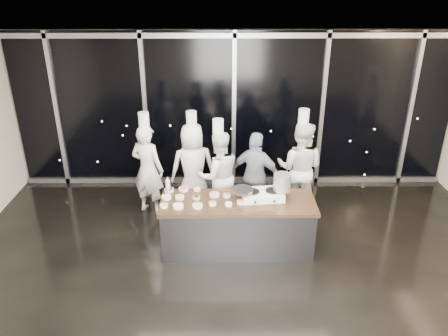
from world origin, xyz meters
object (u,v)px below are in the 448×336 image
Objects in this scene: chef_left at (193,167)px; chef_center at (218,175)px; stock_pot at (282,182)px; frying_pan at (242,190)px; chef_right at (300,168)px; stove at (262,195)px; demo_counter at (237,225)px; chef_far_left at (148,169)px; guest at (256,176)px.

chef_center is at bearing 134.99° from chef_left.
frying_pan is at bearing -174.26° from stock_pot.
chef_center is at bearing 27.07° from chef_right.
chef_left reaches higher than stove.
stove is 2.53× the size of stock_pot.
frying_pan is 0.29× the size of chef_right.
demo_counter is 1.62m from chef_left.
frying_pan is 0.30× the size of chef_far_left.
chef_right is (1.50, 0.19, 0.06)m from chef_center.
guest is at bearing 86.33° from stove.
guest is (-0.34, 0.94, -0.35)m from stock_pot.
chef_right is (1.19, 1.24, 0.46)m from demo_counter.
stove is (0.40, 0.09, 0.51)m from demo_counter.
chef_right reaches higher than chef_left.
chef_right reaches higher than stock_pot.
frying_pan reaches higher than stove.
stove is at bearing 116.61° from guest.
chef_far_left is at bearing 18.55° from guest.
chef_center is at bearing -166.92° from chef_far_left.
guest is at bearing 152.96° from chef_left.
chef_far_left is at bearing 138.79° from frying_pan.
demo_counter is at bearing 90.72° from chef_center.
chef_center is (-1.02, 0.94, -0.33)m from stock_pot.
demo_counter is at bearing 95.60° from guest.
chef_far_left is (-2.33, 1.16, -0.29)m from stock_pot.
chef_far_left is at bearing 153.54° from stock_pot.
guest is at bearing 109.74° from stock_pot.
chef_far_left is 2.00m from guest.
frying_pan is 0.30× the size of chef_left.
stock_pot is 0.14× the size of chef_far_left.
stock_pot is 1.42m from chef_center.
chef_far_left is at bearing 144.29° from stove.
demo_counter is 9.01× the size of stock_pot.
frying_pan is at bearing 98.54° from guest.
stock_pot is 0.16× the size of guest.
chef_center is at bearing 137.34° from stock_pot.
chef_right reaches higher than chef_far_left.
demo_counter is at bearing 66.05° from chef_right.
chef_far_left is (-1.62, 1.27, 0.43)m from demo_counter.
stock_pot is at bearing 134.56° from guest.
guest is (-0.03, 0.96, -0.13)m from stove.
chef_center is (-0.31, 1.05, 0.40)m from demo_counter.
chef_right is at bearing 66.84° from stock_pot.
frying_pan is 1.64m from chef_right.
chef_left reaches higher than guest.
stock_pot is at bearing 0.28° from frying_pan.
stove is 2.34m from chef_far_left.
chef_left is (-0.79, 1.35, 0.42)m from demo_counter.
chef_center is (-0.71, 0.96, -0.11)m from stove.
stock_pot is (0.63, 0.06, 0.11)m from frying_pan.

